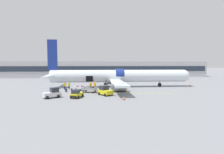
{
  "coord_description": "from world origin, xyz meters",
  "views": [
    {
      "loc": [
        -3.52,
        -36.52,
        5.75
      ],
      "look_at": [
        0.03,
        3.42,
        2.83
      ],
      "focal_mm": 28.0,
      "sensor_mm": 36.0,
      "label": 1
    }
  ],
  "objects_px": {
    "baggage_tug_lead": "(77,94)",
    "ground_crew_loader_b": "(90,86)",
    "ground_crew_driver": "(95,86)",
    "ground_crew_marshal": "(69,85)",
    "baggage_cart_queued": "(90,90)",
    "baggage_tug_mid": "(52,94)",
    "airplane": "(117,76)",
    "ground_crew_loader_a": "(65,86)",
    "ground_crew_supervisor": "(95,86)",
    "baggage_tug_rear": "(105,91)",
    "baggage_cart_loading": "(79,88)",
    "ground_crew_helper": "(95,85)",
    "suitcase_on_tarmac_upright": "(66,90)"
  },
  "relations": [
    {
      "from": "airplane",
      "to": "ground_crew_marshal",
      "type": "relative_size",
      "value": 23.39
    },
    {
      "from": "baggage_cart_queued",
      "to": "ground_crew_loader_a",
      "type": "xyz_separation_m",
      "value": [
        -5.82,
        4.56,
        0.31
      ]
    },
    {
      "from": "baggage_tug_lead",
      "to": "ground_crew_loader_b",
      "type": "bearing_deg",
      "value": 77.05
    },
    {
      "from": "ground_crew_supervisor",
      "to": "ground_crew_helper",
      "type": "relative_size",
      "value": 1.06
    },
    {
      "from": "baggage_tug_lead",
      "to": "baggage_cart_loading",
      "type": "relative_size",
      "value": 0.72
    },
    {
      "from": "ground_crew_loader_a",
      "to": "ground_crew_helper",
      "type": "height_order",
      "value": "ground_crew_helper"
    },
    {
      "from": "ground_crew_loader_b",
      "to": "baggage_tug_mid",
      "type": "bearing_deg",
      "value": -125.24
    },
    {
      "from": "baggage_tug_lead",
      "to": "ground_crew_supervisor",
      "type": "xyz_separation_m",
      "value": [
        3.08,
        8.03,
        0.36
      ]
    },
    {
      "from": "baggage_tug_mid",
      "to": "ground_crew_helper",
      "type": "height_order",
      "value": "baggage_tug_mid"
    },
    {
      "from": "ground_crew_loader_b",
      "to": "ground_crew_supervisor",
      "type": "xyz_separation_m",
      "value": [
        1.0,
        -1.01,
        0.05
      ]
    },
    {
      "from": "baggage_cart_queued",
      "to": "ground_crew_helper",
      "type": "height_order",
      "value": "ground_crew_helper"
    },
    {
      "from": "baggage_tug_rear",
      "to": "baggage_cart_queued",
      "type": "height_order",
      "value": "baggage_tug_rear"
    },
    {
      "from": "ground_crew_driver",
      "to": "ground_crew_marshal",
      "type": "bearing_deg",
      "value": 157.34
    },
    {
      "from": "baggage_cart_queued",
      "to": "airplane",
      "type": "bearing_deg",
      "value": 51.37
    },
    {
      "from": "baggage_cart_loading",
      "to": "ground_crew_loader_a",
      "type": "relative_size",
      "value": 2.46
    },
    {
      "from": "ground_crew_supervisor",
      "to": "baggage_cart_loading",
      "type": "bearing_deg",
      "value": 165.1
    },
    {
      "from": "airplane",
      "to": "baggage_tug_mid",
      "type": "bearing_deg",
      "value": -133.58
    },
    {
      "from": "baggage_cart_loading",
      "to": "baggage_tug_mid",
      "type": "bearing_deg",
      "value": -112.38
    },
    {
      "from": "suitcase_on_tarmac_upright",
      "to": "baggage_tug_mid",
      "type": "bearing_deg",
      "value": -101.32
    },
    {
      "from": "ground_crew_loader_a",
      "to": "baggage_tug_mid",
      "type": "bearing_deg",
      "value": -92.09
    },
    {
      "from": "ground_crew_loader_a",
      "to": "suitcase_on_tarmac_upright",
      "type": "xyz_separation_m",
      "value": [
        0.9,
        -3.44,
        -0.55
      ]
    },
    {
      "from": "baggage_tug_rear",
      "to": "ground_crew_loader_b",
      "type": "bearing_deg",
      "value": 113.09
    },
    {
      "from": "baggage_cart_loading",
      "to": "ground_crew_supervisor",
      "type": "height_order",
      "value": "ground_crew_supervisor"
    },
    {
      "from": "baggage_cart_queued",
      "to": "ground_crew_marshal",
      "type": "bearing_deg",
      "value": 128.87
    },
    {
      "from": "ground_crew_helper",
      "to": "ground_crew_driver",
      "type": "bearing_deg",
      "value": -85.77
    },
    {
      "from": "baggage_tug_mid",
      "to": "suitcase_on_tarmac_upright",
      "type": "xyz_separation_m",
      "value": [
        1.26,
        6.28,
        -0.4
      ]
    },
    {
      "from": "baggage_cart_loading",
      "to": "baggage_cart_queued",
      "type": "height_order",
      "value": "baggage_cart_queued"
    },
    {
      "from": "baggage_tug_lead",
      "to": "suitcase_on_tarmac_upright",
      "type": "relative_size",
      "value": 3.85
    },
    {
      "from": "ground_crew_helper",
      "to": "ground_crew_marshal",
      "type": "distance_m",
      "value": 6.02
    },
    {
      "from": "ground_crew_loader_a",
      "to": "ground_crew_driver",
      "type": "xyz_separation_m",
      "value": [
        6.91,
        -0.82,
        -0.01
      ]
    },
    {
      "from": "baggage_tug_rear",
      "to": "ground_crew_driver",
      "type": "bearing_deg",
      "value": 104.94
    },
    {
      "from": "ground_crew_supervisor",
      "to": "ground_crew_marshal",
      "type": "xyz_separation_m",
      "value": [
        -6.13,
        3.73,
        -0.13
      ]
    },
    {
      "from": "ground_crew_loader_a",
      "to": "ground_crew_loader_b",
      "type": "distance_m",
      "value": 5.92
    },
    {
      "from": "airplane",
      "to": "baggage_cart_loading",
      "type": "bearing_deg",
      "value": -152.82
    },
    {
      "from": "ground_crew_loader_a",
      "to": "ground_crew_supervisor",
      "type": "xyz_separation_m",
      "value": [
        6.85,
        -1.96,
        0.09
      ]
    },
    {
      "from": "baggage_tug_rear",
      "to": "ground_crew_loader_a",
      "type": "xyz_separation_m",
      "value": [
        -8.79,
        7.86,
        0.13
      ]
    },
    {
      "from": "baggage_tug_rear",
      "to": "ground_crew_marshal",
      "type": "height_order",
      "value": "baggage_tug_rear"
    },
    {
      "from": "ground_crew_supervisor",
      "to": "ground_crew_driver",
      "type": "bearing_deg",
      "value": 86.8
    },
    {
      "from": "baggage_cart_queued",
      "to": "ground_crew_marshal",
      "type": "xyz_separation_m",
      "value": [
        -5.1,
        6.33,
        0.27
      ]
    },
    {
      "from": "ground_crew_driver",
      "to": "airplane",
      "type": "bearing_deg",
      "value": 39.39
    },
    {
      "from": "baggage_tug_lead",
      "to": "ground_crew_marshal",
      "type": "xyz_separation_m",
      "value": [
        -3.05,
        11.75,
        0.22
      ]
    },
    {
      "from": "baggage_tug_mid",
      "to": "baggage_cart_queued",
      "type": "xyz_separation_m",
      "value": [
        6.18,
        5.16,
        -0.16
      ]
    },
    {
      "from": "baggage_cart_loading",
      "to": "ground_crew_driver",
      "type": "distance_m",
      "value": 3.7
    },
    {
      "from": "ground_crew_loader_b",
      "to": "baggage_tug_rear",
      "type": "bearing_deg",
      "value": -66.91
    },
    {
      "from": "ground_crew_supervisor",
      "to": "baggage_tug_rear",
      "type": "bearing_deg",
      "value": -71.78
    },
    {
      "from": "ground_crew_marshal",
      "to": "suitcase_on_tarmac_upright",
      "type": "height_order",
      "value": "ground_crew_marshal"
    },
    {
      "from": "baggage_cart_queued",
      "to": "baggage_tug_lead",
      "type": "bearing_deg",
      "value": -110.77
    },
    {
      "from": "ground_crew_loader_a",
      "to": "baggage_cart_loading",
      "type": "bearing_deg",
      "value": -17.13
    },
    {
      "from": "airplane",
      "to": "ground_crew_marshal",
      "type": "distance_m",
      "value": 12.04
    },
    {
      "from": "airplane",
      "to": "baggage_tug_lead",
      "type": "distance_m",
      "value": 16.37
    }
  ]
}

